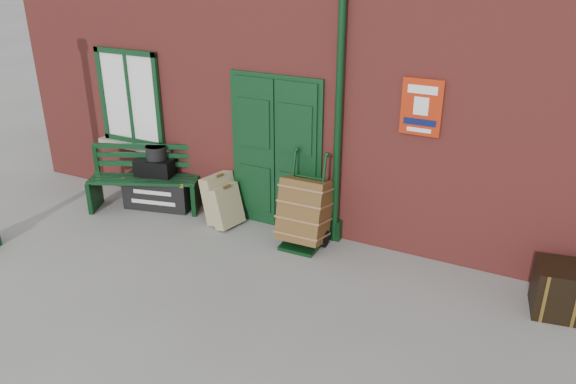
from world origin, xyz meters
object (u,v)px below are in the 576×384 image
Objects in this scene: bench at (145,176)px; porter_trolley at (305,211)px; dark_trunk at (573,292)px; houdini_trunk at (161,190)px.

porter_trolley is (2.75, 0.04, -0.02)m from bench.
porter_trolley reaches higher than dark_trunk.
dark_trunk is at bearing -25.11° from bench.
bench is 1.67× the size of houdini_trunk.
bench is 1.35× the size of porter_trolley.
bench reaches higher than dark_trunk.
houdini_trunk is at bearing 168.18° from dark_trunk.
bench is 0.34m from houdini_trunk.
bench reaches higher than houdini_trunk.
dark_trunk is (6.14, -0.09, -0.23)m from bench.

